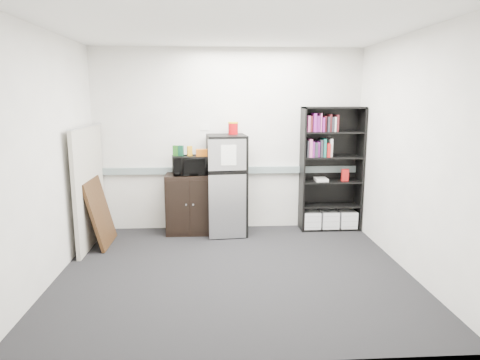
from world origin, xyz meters
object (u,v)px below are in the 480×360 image
(cubicle_partition, at_px, (89,186))
(cabinet, at_px, (191,204))
(microwave, at_px, (190,165))
(bookshelf, at_px, (331,170))
(refrigerator, at_px, (227,185))

(cubicle_partition, xyz_separation_m, cabinet, (1.33, 0.42, -0.37))
(cabinet, bearing_deg, microwave, -90.00)
(bookshelf, height_order, cabinet, bookshelf)
(bookshelf, distance_m, cubicle_partition, 3.46)
(bookshelf, relative_size, cubicle_partition, 1.14)
(bookshelf, bearing_deg, microwave, -177.81)
(cabinet, relative_size, microwave, 1.81)
(microwave, height_order, refrigerator, refrigerator)
(refrigerator, bearing_deg, cabinet, 166.18)
(bookshelf, bearing_deg, cabinet, -178.24)
(bookshelf, height_order, refrigerator, bookshelf)
(bookshelf, bearing_deg, cubicle_partition, -171.94)
(cabinet, relative_size, refrigerator, 0.61)
(bookshelf, relative_size, microwave, 3.79)
(microwave, bearing_deg, cubicle_partition, -172.02)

